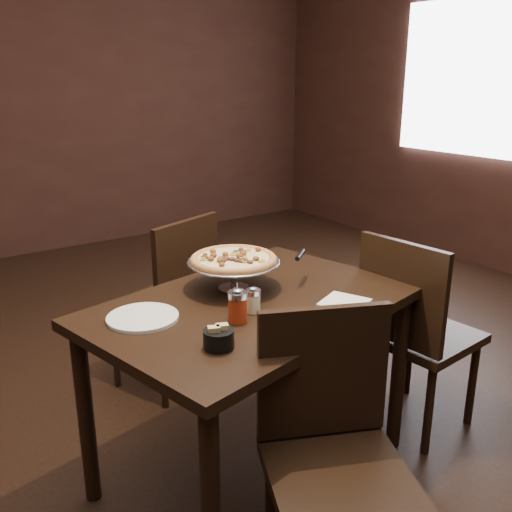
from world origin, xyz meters
TOP-DOWN VIEW (x-y plane):
  - room at (0.06, 0.03)m, footprint 6.04×7.04m
  - dining_table at (-0.03, -0.04)m, footprint 1.31×1.01m
  - pizza_stand at (-0.02, 0.11)m, footprint 0.36×0.36m
  - parmesan_shaker at (-0.09, -0.12)m, footprint 0.05×0.05m
  - pepper_flake_shaker at (-0.17, -0.15)m, footprint 0.07×0.07m
  - packet_caddy at (-0.33, -0.28)m, footprint 0.10×0.10m
  - napkin_stack at (0.22, -0.26)m, footprint 0.20×0.20m
  - plate_left at (-0.43, 0.05)m, footprint 0.25×0.25m
  - plate_near at (-0.00, -0.31)m, footprint 0.23×0.23m
  - serving_spatula at (0.23, 0.01)m, footprint 0.16×0.16m
  - chair_far at (0.01, 0.72)m, footprint 0.53×0.53m
  - chair_near at (-0.12, -0.59)m, footprint 0.54×0.54m
  - chair_side at (0.71, -0.19)m, footprint 0.46×0.46m

SIDE VIEW (x-z plane):
  - chair_near at x=-0.12m, z-range 0.04..0.92m
  - chair_far at x=0.01m, z-range 0.04..0.94m
  - chair_side at x=0.71m, z-range 0.04..0.94m
  - dining_table at x=-0.03m, z-range 0.27..1.01m
  - plate_near at x=0.00m, z-range 0.74..0.75m
  - plate_left at x=-0.43m, z-range 0.74..0.75m
  - napkin_stack at x=0.22m, z-range 0.74..0.75m
  - packet_caddy at x=-0.33m, z-range 0.73..0.80m
  - parmesan_shaker at x=-0.09m, z-range 0.73..0.83m
  - pepper_flake_shaker at x=-0.17m, z-range 0.73..0.85m
  - serving_spatula at x=0.23m, z-range 0.84..0.86m
  - pizza_stand at x=-0.02m, z-range 0.78..0.93m
  - room at x=0.06m, z-range -0.02..2.82m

